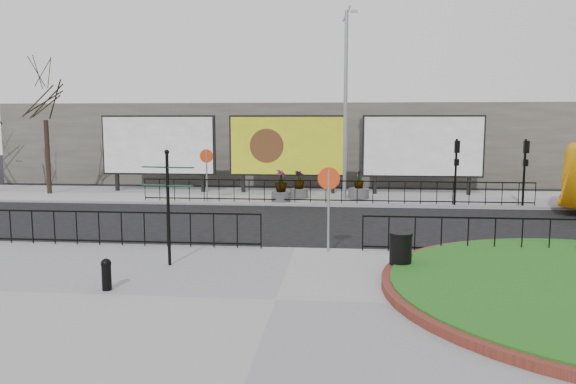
# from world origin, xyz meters

# --- Properties ---
(ground) EXTENTS (90.00, 90.00, 0.00)m
(ground) POSITION_xyz_m (0.00, 0.00, 0.00)
(ground) COLOR black
(ground) RESTS_ON ground
(pavement_near) EXTENTS (30.00, 10.00, 0.12)m
(pavement_near) POSITION_xyz_m (0.00, -5.00, 0.06)
(pavement_near) COLOR gray
(pavement_near) RESTS_ON ground
(pavement_far) EXTENTS (44.00, 6.00, 0.12)m
(pavement_far) POSITION_xyz_m (0.00, 12.00, 0.06)
(pavement_far) COLOR gray
(pavement_far) RESTS_ON ground
(railing_near_left) EXTENTS (10.00, 0.10, 1.10)m
(railing_near_left) POSITION_xyz_m (-6.00, -0.30, 0.67)
(railing_near_left) COLOR black
(railing_near_left) RESTS_ON pavement_near
(railing_near_right) EXTENTS (9.00, 0.10, 1.10)m
(railing_near_right) POSITION_xyz_m (6.50, -0.30, 0.67)
(railing_near_right) COLOR black
(railing_near_right) RESTS_ON pavement_near
(railing_far) EXTENTS (18.00, 0.10, 1.10)m
(railing_far) POSITION_xyz_m (1.00, 9.30, 0.67)
(railing_far) COLOR black
(railing_far) RESTS_ON pavement_far
(speed_sign_far) EXTENTS (0.64, 0.07, 2.47)m
(speed_sign_far) POSITION_xyz_m (-5.00, 9.40, 1.92)
(speed_sign_far) COLOR gray
(speed_sign_far) RESTS_ON pavement_far
(speed_sign_near) EXTENTS (0.64, 0.07, 2.47)m
(speed_sign_near) POSITION_xyz_m (1.00, -0.40, 1.92)
(speed_sign_near) COLOR gray
(speed_sign_near) RESTS_ON pavement_near
(billboard_left) EXTENTS (6.20, 0.31, 4.10)m
(billboard_left) POSITION_xyz_m (-8.50, 12.97, 2.60)
(billboard_left) COLOR black
(billboard_left) RESTS_ON pavement_far
(billboard_mid) EXTENTS (6.20, 0.31, 4.10)m
(billboard_mid) POSITION_xyz_m (-1.50, 12.97, 2.60)
(billboard_mid) COLOR black
(billboard_mid) RESTS_ON pavement_far
(billboard_right) EXTENTS (6.20, 0.31, 4.10)m
(billboard_right) POSITION_xyz_m (5.50, 12.97, 2.60)
(billboard_right) COLOR black
(billboard_right) RESTS_ON pavement_far
(lamp_post) EXTENTS (0.74, 0.18, 9.23)m
(lamp_post) POSITION_xyz_m (1.51, 11.00, 4.83)
(lamp_post) COLOR gray
(lamp_post) RESTS_ON pavement_far
(signal_pole_a) EXTENTS (0.22, 0.26, 3.00)m
(signal_pole_a) POSITION_xyz_m (6.50, 9.34, 2.10)
(signal_pole_a) COLOR black
(signal_pole_a) RESTS_ON pavement_far
(signal_pole_b) EXTENTS (0.22, 0.26, 3.00)m
(signal_pole_b) POSITION_xyz_m (9.50, 9.34, 2.10)
(signal_pole_b) COLOR black
(signal_pole_b) RESTS_ON pavement_far
(tree_left) EXTENTS (2.00, 2.00, 7.00)m
(tree_left) POSITION_xyz_m (-14.00, 11.50, 3.62)
(tree_left) COLOR #2D2119
(tree_left) RESTS_ON pavement_far
(building_backdrop) EXTENTS (40.00, 10.00, 5.00)m
(building_backdrop) POSITION_xyz_m (0.00, 22.00, 2.50)
(building_backdrop) COLOR #666259
(building_backdrop) RESTS_ON ground
(fingerpost_sign) EXTENTS (1.43, 0.40, 3.06)m
(fingerpost_sign) POSITION_xyz_m (-3.14, -2.38, 1.97)
(fingerpost_sign) COLOR black
(fingerpost_sign) RESTS_ON pavement_near
(bollard) EXTENTS (0.24, 0.24, 0.73)m
(bollard) POSITION_xyz_m (-3.88, -4.68, 0.52)
(bollard) COLOR black
(bollard) RESTS_ON pavement_near
(litter_bin) EXTENTS (0.60, 0.60, 0.99)m
(litter_bin) POSITION_xyz_m (2.88, -2.39, 0.62)
(litter_bin) COLOR black
(litter_bin) RESTS_ON pavement_near
(planter_a) EXTENTS (0.90, 0.90, 1.51)m
(planter_a) POSITION_xyz_m (-1.50, 9.68, 0.72)
(planter_a) COLOR #4C4C4F
(planter_a) RESTS_ON pavement_far
(planter_b) EXTENTS (0.88, 0.88, 1.38)m
(planter_b) POSITION_xyz_m (-0.74, 11.00, 0.63)
(planter_b) COLOR #4C4C4F
(planter_b) RESTS_ON pavement_far
(planter_c) EXTENTS (1.00, 1.00, 1.44)m
(planter_c) POSITION_xyz_m (2.20, 11.00, 0.61)
(planter_c) COLOR #4C4C4F
(planter_c) RESTS_ON pavement_far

